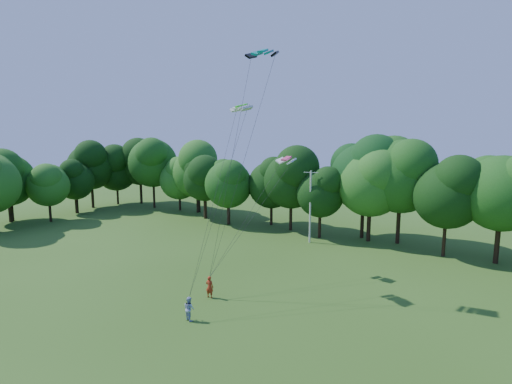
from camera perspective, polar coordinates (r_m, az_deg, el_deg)
The scene contains 10 objects.
ground at distance 26.00m, azimuth -22.57°, elevation -23.47°, with size 160.00×160.00×0.00m, color #2D5116.
utility_pole at distance 49.24m, azimuth 7.76°, elevation -2.01°, with size 1.76×0.46×8.93m.
kite_flyer_left at distance 33.92m, azimuth -6.65°, elevation -13.32°, with size 0.67×0.44×1.84m, color #A52B15.
kite_flyer_right at distance 30.47m, azimuth -9.53°, elevation -16.09°, with size 0.85×0.66×1.75m, color #94A4CE.
kite_teal at distance 34.83m, azimuth 0.98°, elevation 19.52°, with size 2.85×1.69×0.52m.
kite_green at distance 35.12m, azimuth -2.10°, elevation 12.23°, with size 2.60×1.97×0.40m.
kite_pink at distance 38.55m, azimuth 4.36°, elevation 4.80°, with size 2.09×1.27×0.44m.
tree_back_west at distance 68.08m, azimuth -8.26°, elevation 3.43°, with size 8.34×8.34×12.14m.
tree_back_center at distance 52.28m, azimuth 15.20°, elevation 2.80°, with size 9.43×9.43×13.71m.
tree_flank_west at distance 71.07m, azimuth -31.88°, elevation 2.19°, with size 7.99×7.99×11.63m.
Camera 1 is at (19.05, -11.44, 13.50)m, focal length 28.00 mm.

